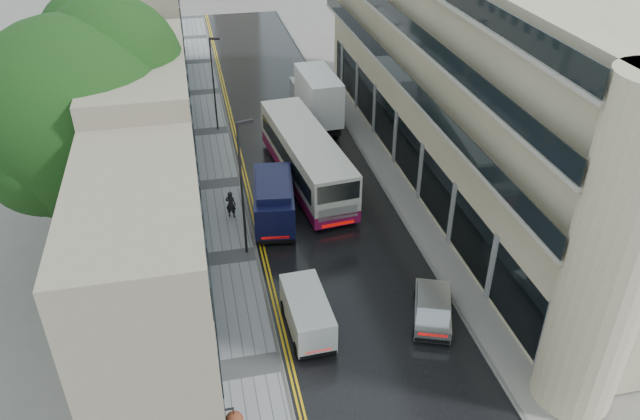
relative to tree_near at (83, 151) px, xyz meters
name	(u,v)px	position (x,y,z in m)	size (l,w,h in m)	color
road	(307,175)	(12.50, 7.50, -6.94)	(9.00, 85.00, 0.02)	black
left_sidewalk	(221,184)	(6.65, 7.50, -6.89)	(2.70, 85.00, 0.12)	gray
right_sidewalk	(383,167)	(17.90, 7.50, -6.89)	(1.80, 85.00, 0.12)	slate
old_shop_row	(152,89)	(3.05, 10.00, -0.95)	(4.50, 56.00, 12.00)	gray
modern_block	(471,73)	(22.80, 6.00, 0.05)	(8.00, 40.00, 14.00)	beige
tree_near	(83,151)	(0.00, 0.00, 0.00)	(10.56, 10.56, 13.89)	black
tree_far	(110,73)	(0.30, 13.00, -0.72)	(9.24, 9.24, 12.46)	black
cream_bus	(302,187)	(11.34, 3.12, -5.21)	(2.85, 12.55, 3.42)	beige
white_lorry	(308,107)	(13.89, 14.05, -4.80)	(2.43, 8.10, 4.25)	white
silver_hatchback	(416,324)	(14.38, -8.74, -6.20)	(1.69, 3.85, 1.44)	silver
white_van	(297,338)	(8.79, -8.68, -5.98)	(1.80, 4.20, 1.90)	silver
navy_van	(256,218)	(8.20, 0.71, -5.47)	(2.28, 5.70, 2.91)	black
pedestrian	(231,204)	(6.98, 3.27, -5.96)	(0.63, 0.42, 1.73)	black
lamp_post_near	(242,192)	(7.45, -0.56, -2.92)	(0.88, 0.20, 7.80)	black
lamp_post_far	(214,85)	(7.14, 16.11, -3.28)	(0.80, 0.18, 7.10)	black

